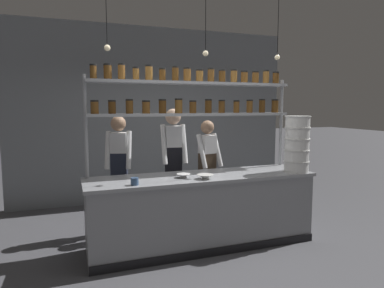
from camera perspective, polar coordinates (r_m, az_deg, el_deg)
ground_plane at (r=4.64m, az=1.66°, el=-16.43°), size 40.00×40.00×0.00m
back_wall at (r=6.63m, az=-6.10°, el=4.87°), size 5.33×0.12×3.26m
prep_counter at (r=4.48m, az=1.69°, el=-11.01°), size 2.93×0.76×0.92m
spice_shelf_unit at (r=4.59m, az=0.23°, el=7.36°), size 2.81×0.28×2.31m
chef_left at (r=4.92m, az=-12.04°, el=-3.64°), size 0.41×0.34×1.66m
chef_center at (r=4.91m, az=-3.11°, el=-2.70°), size 0.38×0.32×1.76m
chef_right at (r=5.15m, az=2.59°, el=-3.65°), size 0.41×0.33×1.58m
container_stack at (r=4.73m, az=17.09°, el=-0.02°), size 0.34×0.34×0.75m
prep_bowl_near_left at (r=4.22m, az=-1.42°, el=-5.32°), size 0.17×0.17×0.05m
prep_bowl_center_front at (r=4.15m, az=2.24°, el=-5.48°), size 0.20×0.20×0.05m
serving_cup_front at (r=3.88m, az=-9.54°, el=-6.16°), size 0.09×0.09×0.08m
pendant_light_row at (r=4.33m, az=1.63°, el=15.53°), size 2.28×0.07×0.81m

